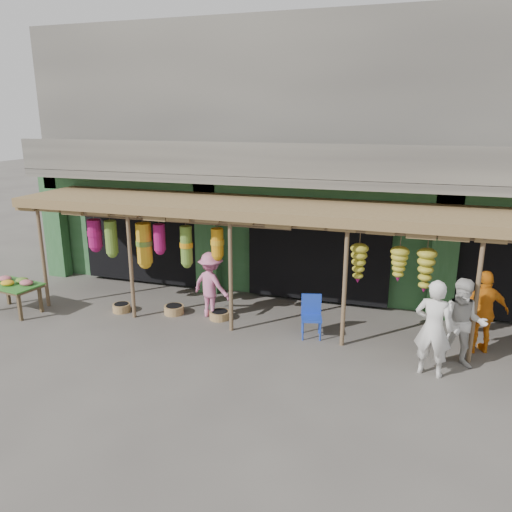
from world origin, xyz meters
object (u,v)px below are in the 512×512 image
(person_right, at_px, (463,324))
(person_vendor, at_px, (483,312))
(person_front, at_px, (433,328))
(person_shopper, at_px, (211,285))
(blue_chair, at_px, (311,313))
(flower_table, at_px, (13,285))

(person_right, xyz_separation_m, person_vendor, (0.44, 0.80, -0.02))
(person_front, height_order, person_right, person_front)
(person_shopper, bearing_deg, blue_chair, -168.77)
(person_right, bearing_deg, person_front, -135.14)
(person_right, bearing_deg, blue_chair, 172.39)
(flower_table, bearing_deg, person_shopper, 23.27)
(flower_table, relative_size, blue_chair, 1.67)
(person_right, bearing_deg, person_shopper, 173.56)
(person_front, bearing_deg, flower_table, 11.15)
(flower_table, bearing_deg, person_front, 8.23)
(person_right, height_order, person_shopper, person_right)
(flower_table, xyz_separation_m, person_front, (9.72, -0.16, 0.24))
(person_vendor, bearing_deg, blue_chair, -14.45)
(blue_chair, relative_size, person_right, 0.52)
(person_right, xyz_separation_m, person_shopper, (-5.53, 0.84, -0.08))
(blue_chair, bearing_deg, flower_table, 172.62)
(person_right, bearing_deg, flower_table, -175.79)
(flower_table, distance_m, person_vendor, 10.78)
(flower_table, height_order, blue_chair, blue_chair)
(person_vendor, bearing_deg, flower_table, -12.81)
(flower_table, relative_size, person_right, 0.88)
(flower_table, distance_m, blue_chair, 7.31)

